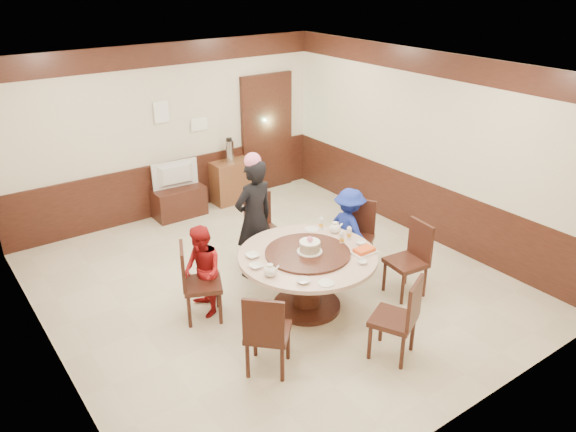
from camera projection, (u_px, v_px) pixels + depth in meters
room at (272, 209)px, 7.06m from camera, size 6.00×6.04×2.84m
banquet_table at (307, 270)px, 6.76m from camera, size 1.67×1.67×0.78m
chair_0 at (356, 249)px, 7.75m from camera, size 0.62×0.61×0.97m
chair_1 at (265, 242)px, 7.95m from camera, size 0.47×0.48×0.97m
chair_2 at (201, 295)px, 6.67m from camera, size 0.59×0.58×0.97m
chair_3 at (268, 345)px, 5.80m from camera, size 0.62×0.62×0.97m
chair_4 at (394, 331)px, 6.01m from camera, size 0.59×0.59×0.97m
chair_5 at (406, 272)px, 7.16m from camera, size 0.49×0.49×0.97m
person_standing at (254, 219)px, 7.40m from camera, size 0.64×0.45×1.65m
person_red at (202, 271)px, 6.65m from camera, size 0.50×0.61×1.14m
person_blue at (349, 229)px, 7.67m from camera, size 0.45×0.77×1.17m
birthday_cake at (310, 246)px, 6.63m from camera, size 0.31×0.31×0.20m
teapot_left at (270, 271)px, 6.18m from camera, size 0.17×0.15×0.13m
teapot_right at (335, 228)px, 7.18m from camera, size 0.17×0.15×0.13m
bowl_0 at (252, 256)px, 6.59m from camera, size 0.16×0.16×0.04m
bowl_1 at (362, 262)px, 6.46m from camera, size 0.12×0.12×0.04m
bowl_2 at (303, 281)px, 6.07m from camera, size 0.15×0.15×0.04m
bowl_3 at (361, 243)px, 6.90m from camera, size 0.12×0.12×0.04m
bowl_4 at (256, 266)px, 6.37m from camera, size 0.15×0.15×0.04m
saucer_near at (326, 283)px, 6.06m from camera, size 0.18×0.18×0.01m
saucer_far at (312, 229)px, 7.28m from camera, size 0.18×0.18×0.01m
shrimp_platter at (364, 251)px, 6.69m from camera, size 0.30×0.20×0.06m
bottle_0 at (342, 239)px, 6.86m from camera, size 0.06×0.06×0.16m
bottle_1 at (349, 234)px, 6.99m from camera, size 0.06×0.06×0.16m
bottle_2 at (321, 224)px, 7.25m from camera, size 0.06×0.06×0.16m
tv_stand at (179, 202)px, 9.40m from camera, size 0.85×0.45×0.50m
television at (177, 175)px, 9.21m from camera, size 0.79×0.15×0.45m
side_cabinet at (234, 181)px, 9.96m from camera, size 0.80×0.40×0.75m
thermos at (229, 151)px, 9.69m from camera, size 0.15×0.15×0.38m
notice_left at (162, 112)px, 8.90m from camera, size 0.25×0.00×0.35m
notice_right at (199, 124)px, 9.37m from camera, size 0.30×0.00×0.22m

